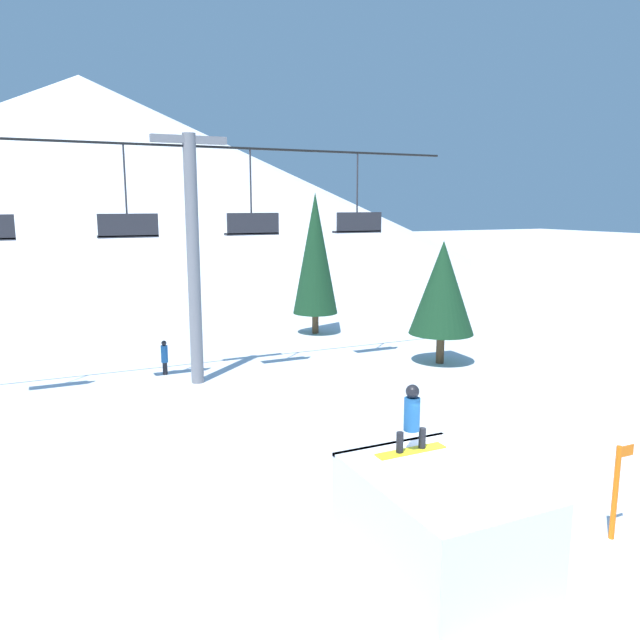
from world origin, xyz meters
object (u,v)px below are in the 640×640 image
(snow_ramp, at_px, (440,521))
(trail_marker, at_px, (616,490))
(snowboarder, at_px, (412,419))
(pine_tree_near, at_px, (442,288))
(distant_skier, at_px, (165,356))

(snow_ramp, bearing_deg, trail_marker, -11.15)
(snow_ramp, height_order, snowboarder, snowboarder)
(snowboarder, bearing_deg, trail_marker, -28.22)
(pine_tree_near, relative_size, trail_marker, 2.64)
(trail_marker, bearing_deg, snowboarder, 151.78)
(snow_ramp, distance_m, snowboarder, 1.76)
(snowboarder, distance_m, pine_tree_near, 12.77)
(distant_skier, bearing_deg, trail_marker, -70.97)
(trail_marker, relative_size, distant_skier, 1.42)
(snowboarder, distance_m, distant_skier, 12.98)
(snow_ramp, bearing_deg, pine_tree_near, 53.91)
(snow_ramp, xyz_separation_m, snowboarder, (0.11, 1.06, 1.40))
(snowboarder, bearing_deg, pine_tree_near, 51.49)
(pine_tree_near, xyz_separation_m, trail_marker, (-4.74, -11.70, -1.94))
(snowboarder, bearing_deg, snow_ramp, -95.86)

